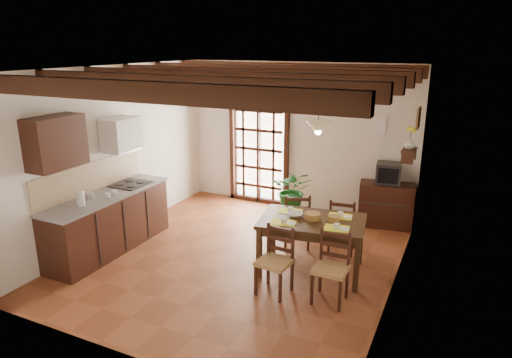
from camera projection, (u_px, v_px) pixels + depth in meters
The scene contains 25 objects.
ground_plane at pixel (239, 257), 6.93m from camera, with size 5.00×5.00×0.00m, color brown.
room_shell at pixel (237, 140), 6.40m from camera, with size 4.52×5.02×2.81m.
ceiling_beams at pixel (237, 77), 6.15m from camera, with size 4.50×4.34×0.20m.
french_door at pixel (259, 145), 9.03m from camera, with size 1.26×0.11×2.32m.
kitchen_counter at pixel (109, 221), 7.07m from camera, with size 0.64×2.25×1.38m.
upper_cabinet at pixel (56, 142), 6.12m from camera, with size 0.35×0.80×0.70m, color black.
range_hood at pixel (121, 134), 7.22m from camera, with size 0.38×0.60×0.54m.
counter_items at pixel (110, 190), 7.01m from camera, with size 0.50×1.43×0.25m.
dining_table at pixel (312, 226), 6.35m from camera, with size 1.56×1.14×0.78m.
chair_near_left at pixel (275, 273), 5.88m from camera, with size 0.45×0.43×0.89m.
chair_near_right at pixel (330, 281), 5.69m from camera, with size 0.42×0.40×0.90m.
chair_far_left at pixel (297, 230), 7.23m from camera, with size 0.54×0.53×0.91m.
chair_far_right at pixel (342, 235), 7.05m from camera, with size 0.45×0.43×0.88m.
table_setting at pixel (313, 216), 6.31m from camera, with size 1.05×0.70×0.10m.
table_bowl at pixel (295, 215), 6.43m from camera, with size 0.22×0.22×0.05m, color white.
sideboard at pixel (386, 205), 8.02m from camera, with size 0.92×0.41×0.78m, color black.
crt_tv at pixel (388, 173), 7.85m from camera, with size 0.46×0.43×0.35m.
fuse_box at pixel (379, 125), 7.96m from camera, with size 0.25×0.03×0.32m, color white.
plant_pot at pixel (292, 214), 8.39m from camera, with size 0.33×0.33×0.20m, color maroon.
potted_plant at pixel (293, 190), 8.26m from camera, with size 1.81×1.55×2.02m, color #144C19.
wall_shelf at pixel (409, 153), 7.01m from camera, with size 0.20×0.42×0.20m.
shelf_vase at pixel (410, 144), 6.97m from camera, with size 0.15×0.15×0.15m, color #B2BFB2.
shelf_flowers at pixel (411, 130), 6.91m from camera, with size 0.14×0.14×0.36m.
framed_picture at pixel (418, 118), 6.82m from camera, with size 0.03×0.32×0.32m.
pendant_lamp at pixel (318, 126), 6.03m from camera, with size 0.36×0.36×0.84m.
Camera 1 is at (2.92, -5.58, 3.14)m, focal length 32.00 mm.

